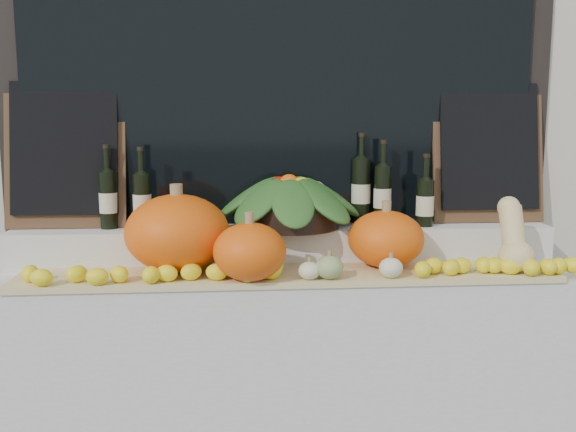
{
  "coord_description": "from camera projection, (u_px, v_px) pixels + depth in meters",
  "views": [
    {
      "loc": [
        -0.21,
        -1.04,
        1.51
      ],
      "look_at": [
        0.0,
        1.45,
        1.12
      ],
      "focal_mm": 40.0,
      "sensor_mm": 36.0,
      "label": 1
    }
  ],
  "objects": [
    {
      "name": "display_sill",
      "position": [
        287.0,
        372.0,
        2.71
      ],
      "size": [
        2.3,
        0.55,
        0.88
      ],
      "primitive_type": "cube",
      "color": "silver",
      "rests_on": "ground"
    },
    {
      "name": "rear_tier",
      "position": [
        284.0,
        245.0,
        2.77
      ],
      "size": [
        2.3,
        0.25,
        0.16
      ],
      "primitive_type": "cube",
      "color": "silver",
      "rests_on": "display_sill"
    },
    {
      "name": "straw_bedding",
      "position": [
        289.0,
        275.0,
        2.51
      ],
      "size": [
        2.1,
        0.32,
        0.02
      ],
      "primitive_type": "cube",
      "color": "tan",
      "rests_on": "display_sill"
    },
    {
      "name": "pumpkin_left",
      "position": [
        177.0,
        233.0,
        2.51
      ],
      "size": [
        0.43,
        0.43,
        0.3
      ],
      "primitive_type": "ellipsoid",
      "rotation": [
        0.0,
        0.0,
        -0.05
      ],
      "color": "#F75E0D",
      "rests_on": "straw_bedding"
    },
    {
      "name": "pumpkin_right",
      "position": [
        386.0,
        239.0,
        2.59
      ],
      "size": [
        0.35,
        0.35,
        0.23
      ],
      "primitive_type": "ellipsoid",
      "rotation": [
        0.0,
        0.0,
        -0.16
      ],
      "color": "#F75E0D",
      "rests_on": "straw_bedding"
    },
    {
      "name": "pumpkin_center",
      "position": [
        250.0,
        252.0,
        2.37
      ],
      "size": [
        0.33,
        0.33,
        0.22
      ],
      "primitive_type": "ellipsoid",
      "rotation": [
        0.0,
        0.0,
        -0.26
      ],
      "color": "#F75E0D",
      "rests_on": "straw_bedding"
    },
    {
      "name": "butternut_squash",
      "position": [
        514.0,
        239.0,
        2.53
      ],
      "size": [
        0.14,
        0.2,
        0.29
      ],
      "color": "#E9CE89",
      "rests_on": "straw_bedding"
    },
    {
      "name": "decorative_gourds",
      "position": [
        301.0,
        267.0,
        2.4
      ],
      "size": [
        0.63,
        0.13,
        0.14
      ],
      "color": "#35691F",
      "rests_on": "straw_bedding"
    },
    {
      "name": "lemon_heap",
      "position": [
        292.0,
        271.0,
        2.4
      ],
      "size": [
        2.2,
        0.16,
        0.06
      ],
      "primitive_type": null,
      "color": "yellow",
      "rests_on": "straw_bedding"
    },
    {
      "name": "produce_bowl",
      "position": [
        289.0,
        201.0,
        2.73
      ],
      "size": [
        0.66,
        0.66,
        0.24
      ],
      "color": "black",
      "rests_on": "rear_tier"
    },
    {
      "name": "wine_bottle_far_left",
      "position": [
        108.0,
        199.0,
        2.69
      ],
      "size": [
        0.08,
        0.08,
        0.35
      ],
      "color": "black",
      "rests_on": "rear_tier"
    },
    {
      "name": "wine_bottle_near_left",
      "position": [
        142.0,
        201.0,
        2.68
      ],
      "size": [
        0.08,
        0.08,
        0.35
      ],
      "color": "black",
      "rests_on": "rear_tier"
    },
    {
      "name": "wine_bottle_tall",
      "position": [
        361.0,
        190.0,
        2.83
      ],
      "size": [
        0.08,
        0.08,
        0.4
      ],
      "color": "black",
      "rests_on": "rear_tier"
    },
    {
      "name": "wine_bottle_near_right",
      "position": [
        382.0,
        194.0,
        2.78
      ],
      "size": [
        0.08,
        0.08,
        0.37
      ],
      "color": "black",
      "rests_on": "rear_tier"
    },
    {
      "name": "wine_bottle_far_right",
      "position": [
        425.0,
        202.0,
        2.75
      ],
      "size": [
        0.08,
        0.08,
        0.31
      ],
      "color": "black",
      "rests_on": "rear_tier"
    },
    {
      "name": "chalkboard_left",
      "position": [
        65.0,
        152.0,
        2.7
      ],
      "size": [
        0.5,
        0.13,
        0.61
      ],
      "rotation": [
        -0.17,
        0.0,
        0.0
      ],
      "color": "#4C331E",
      "rests_on": "rear_tier"
    },
    {
      "name": "chalkboard_right",
      "position": [
        488.0,
        150.0,
        2.85
      ],
      "size": [
        0.5,
        0.13,
        0.61
      ],
      "rotation": [
        -0.17,
        0.0,
        0.0
      ],
      "color": "#4C331E",
      "rests_on": "rear_tier"
    }
  ]
}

